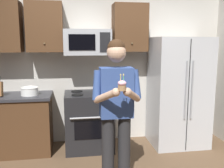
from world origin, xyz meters
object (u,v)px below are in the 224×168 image
at_px(oven_range, 89,121).
at_px(microwave, 87,42).
at_px(refrigerator, 179,92).
at_px(bowl_large_white, 30,91).
at_px(person, 116,106).
at_px(cupcake, 122,85).

xyz_separation_m(oven_range, microwave, (0.00, 0.12, 1.26)).
bearing_deg(microwave, refrigerator, -6.03).
bearing_deg(bowl_large_white, refrigerator, -0.76).
height_order(microwave, bowl_large_white, microwave).
xyz_separation_m(microwave, person, (0.25, -1.26, -0.72)).
distance_m(refrigerator, bowl_large_white, 2.40).
bearing_deg(cupcake, person, 90.00).
xyz_separation_m(microwave, bowl_large_white, (-0.90, -0.13, -0.73)).
bearing_deg(cupcake, refrigerator, 48.89).
bearing_deg(oven_range, refrigerator, -1.50).
relative_size(microwave, person, 0.42).
xyz_separation_m(oven_range, person, (0.25, -1.14, 0.53)).
relative_size(oven_range, person, 0.53).
bearing_deg(cupcake, oven_range, 99.61).
relative_size(microwave, bowl_large_white, 2.76).
bearing_deg(person, cupcake, -90.00).
xyz_separation_m(microwave, refrigerator, (1.50, -0.16, -0.82)).
bearing_deg(refrigerator, person, -138.56).
bearing_deg(bowl_large_white, oven_range, 0.46).
distance_m(refrigerator, person, 1.67).
height_order(microwave, person, microwave).
relative_size(microwave, cupcake, 4.26).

